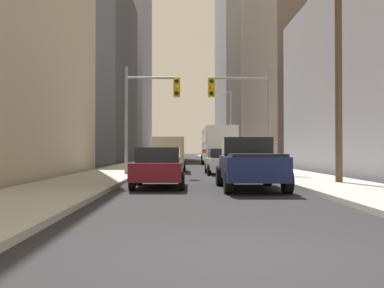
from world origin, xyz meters
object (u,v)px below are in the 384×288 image
Objects in this scene: sedan_green at (172,159)px; cargo_van_beige at (169,152)px; city_bus at (218,145)px; traffic_signal_near_left at (149,103)px; pickup_truck_navy at (249,163)px; sedan_white at (222,161)px; sedan_maroon at (159,167)px; traffic_signal_near_right at (243,103)px.

cargo_van_beige is at bearing -90.81° from sedan_green.
traffic_signal_near_left reaches higher than city_bus.
pickup_truck_navy is at bearing -62.98° from traffic_signal_near_left.
sedan_white is 10.04m from sedan_green.
traffic_signal_near_left reaches higher than sedan_maroon.
traffic_signal_near_right is (0.86, 8.37, 3.09)m from pickup_truck_navy.
sedan_white is at bearing 71.30° from sedan_maroon.
sedan_green is at bearing 99.32° from pickup_truck_navy.
traffic_signal_near_left is at bearing -154.80° from sedan_white.
city_bus is 14.21m from sedan_white.
traffic_signal_near_left reaches higher than cargo_van_beige.
sedan_maroon is (-0.01, -13.13, -0.52)m from cargo_van_beige.
pickup_truck_navy is at bearing -76.41° from cargo_van_beige.
traffic_signal_near_right is (0.14, -16.11, 2.10)m from city_bus.
sedan_maroon is 1.00× the size of sedan_white.
pickup_truck_navy is 3.43m from sedan_maroon.
city_bus is at bearing 69.12° from cargo_van_beige.
sedan_white is at bearing 115.78° from traffic_signal_near_right.
city_bus is 2.72× the size of sedan_maroon.
sedan_white is (3.27, 9.64, 0.00)m from sedan_maroon.
pickup_truck_navy is (-0.72, -24.48, -1.00)m from city_bus.
cargo_van_beige is 0.87× the size of traffic_signal_near_right.
city_bus is 24.51m from pickup_truck_navy.
city_bus is at bearing 49.27° from sedan_green.
traffic_signal_near_left is (-4.99, -16.11, 2.08)m from city_bus.
sedan_maroon is 0.71× the size of traffic_signal_near_left.
city_bus is 6.21m from sedan_green.
city_bus is at bearing 72.79° from traffic_signal_near_left.
sedan_green is 0.70× the size of traffic_signal_near_left.
cargo_van_beige is 1.23× the size of sedan_white.
sedan_green is at bearing -130.73° from city_bus.
city_bus is 2.73× the size of sedan_green.
city_bus reaches higher than sedan_white.
traffic_signal_near_right is (0.95, -1.97, 3.26)m from sedan_white.
sedan_maroon is 19.17m from sedan_green.
sedan_white is at bearing -71.58° from sedan_green.
cargo_van_beige is 7.41m from traffic_signal_near_right.
sedan_white is 3.92m from traffic_signal_near_right.
sedan_green is (0.09, 6.03, -0.52)m from cargo_van_beige.
traffic_signal_near_left is at bearing 96.80° from sedan_maroon.
traffic_signal_near_left is (-4.27, 8.37, 3.07)m from pickup_truck_navy.
traffic_signal_near_right is at bearing -52.36° from cargo_van_beige.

